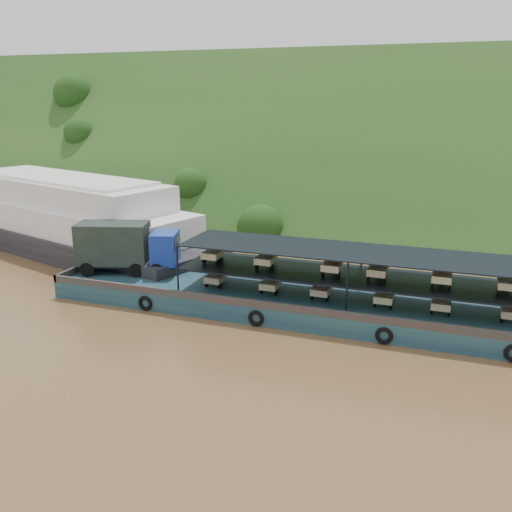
% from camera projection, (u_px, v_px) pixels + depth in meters
% --- Properties ---
extents(ground, '(160.00, 160.00, 0.00)m').
position_uv_depth(ground, '(269.00, 317.00, 37.78)').
color(ground, brown).
rests_on(ground, ground).
extents(hillside, '(140.00, 39.60, 39.60)m').
position_uv_depth(hillside, '(362.00, 215.00, 70.36)').
color(hillside, '#193B15').
rests_on(hillside, ground).
extents(cargo_barge, '(35.11, 7.18, 5.00)m').
position_uv_depth(cargo_barge, '(278.00, 291.00, 39.01)').
color(cargo_barge, '#132B42').
rests_on(cargo_barge, ground).
extents(passenger_ferry, '(35.48, 18.55, 6.98)m').
position_uv_depth(passenger_ferry, '(64.00, 218.00, 53.91)').
color(passenger_ferry, black).
rests_on(passenger_ferry, ground).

